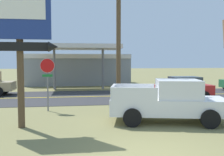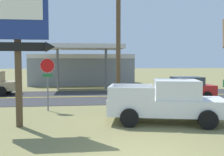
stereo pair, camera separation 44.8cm
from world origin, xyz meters
name	(u,v)px [view 2 (the right image)]	position (x,y,z in m)	size (l,w,h in m)	color
road_asphalt	(105,96)	(0.00, 13.00, 0.01)	(140.00, 8.00, 0.02)	#333335
road_centre_line	(105,96)	(0.00, 13.00, 0.02)	(126.00, 0.20, 0.01)	gold
motel_sign	(18,26)	(-4.38, 3.99, 4.25)	(2.87, 0.54, 6.35)	brown
stop_sign	(47,75)	(-3.70, 7.59, 2.03)	(0.80, 0.08, 2.95)	slate
utility_pole	(118,32)	(0.30, 7.50, 4.44)	(2.04, 0.26, 8.26)	brown
gas_station	(82,68)	(-1.76, 24.33, 1.94)	(12.00, 11.50, 4.40)	gray
pickup_white_parked_on_lawn	(167,102)	(2.07, 4.10, 0.96)	(5.51, 3.10, 1.96)	silver
car_red_near_lane	(185,88)	(5.83, 11.00, 0.83)	(4.20, 2.00, 1.64)	red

